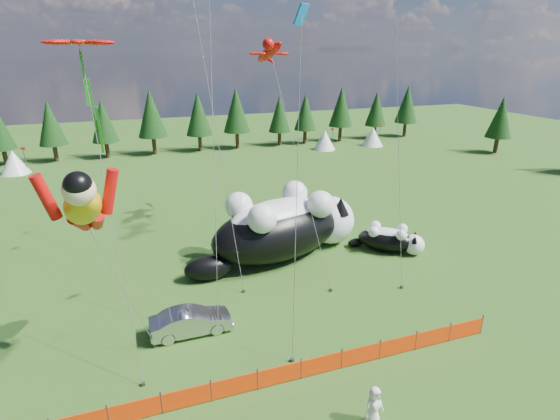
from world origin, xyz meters
name	(u,v)px	position (x,y,z in m)	size (l,w,h in m)	color
ground	(260,343)	(0.00, 0.00, 0.00)	(160.00, 160.00, 0.00)	#0E3309
safety_fence	(280,375)	(0.00, -3.00, 0.50)	(22.06, 0.06, 1.10)	#262626
tree_line	(165,125)	(0.00, 45.00, 4.00)	(90.00, 4.00, 8.00)	black
festival_tents	(252,145)	(11.00, 40.00, 1.40)	(50.00, 3.20, 2.80)	white
cat_large	(285,226)	(4.59, 8.89, 2.31)	(13.22, 7.22, 4.86)	black
cat_small	(390,239)	(11.99, 7.10, 0.94)	(4.71, 4.03, 1.99)	black
car	(191,321)	(-3.06, 2.00, 0.69)	(1.45, 4.16, 1.37)	#B8B9BE
spectator_e	(374,406)	(2.72, -6.25, 0.87)	(0.85, 0.55, 1.74)	white
superhero_kite	(83,207)	(-7.07, 0.58, 7.91)	(5.12, 5.44, 10.16)	#DB9E0B
gecko_kite	(269,52)	(5.22, 14.11, 13.60)	(3.30, 13.59, 17.21)	red
flower_kite	(80,47)	(-6.50, 3.40, 13.90)	(3.05, 6.11, 14.66)	red
diamond_kite_c	(301,28)	(2.02, 0.13, 14.60)	(1.61, 2.49, 15.96)	blue
diamond_kite_d	(194,2)	(-0.55, 10.49, 16.38)	(1.59, 6.34, 18.46)	#0B8A8B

